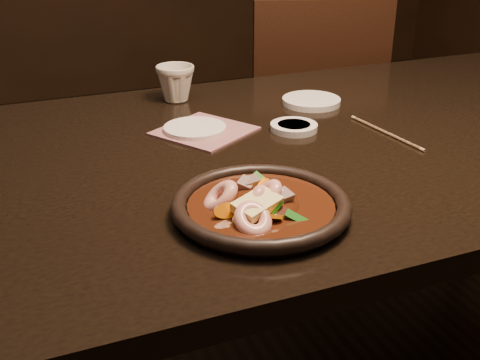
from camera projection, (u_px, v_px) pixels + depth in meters
name	position (u px, v px, depth m)	size (l,w,h in m)	color
table	(350.00, 167.00, 1.24)	(1.60, 0.90, 0.75)	black
chair	(309.00, 123.00, 2.00)	(0.54, 0.54, 0.92)	black
plate	(261.00, 207.00, 0.88)	(0.27, 0.27, 0.03)	black
stirfry	(258.00, 205.00, 0.87)	(0.14, 0.15, 0.06)	#351509
soy_dish	(294.00, 127.00, 1.21)	(0.09, 0.09, 0.01)	white
saucer_left	(195.00, 129.00, 1.20)	(0.13, 0.13, 0.01)	white
saucer_right	(311.00, 101.00, 1.37)	(0.13, 0.13, 0.01)	white
tea_cup	(176.00, 82.00, 1.37)	(0.09, 0.08, 0.09)	beige
chopsticks	(386.00, 133.00, 1.19)	(0.03, 0.21, 0.01)	tan
napkin	(205.00, 131.00, 1.20)	(0.16, 0.16, 0.00)	#935A5C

